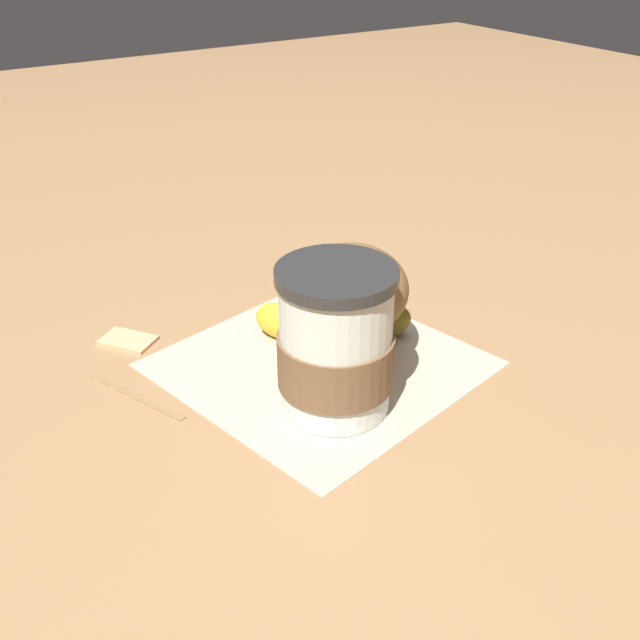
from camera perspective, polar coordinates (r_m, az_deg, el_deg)
ground_plane at (r=0.68m, az=0.00°, el=-3.40°), size 3.00×3.00×0.00m
paper_napkin at (r=0.68m, az=0.00°, el=-3.34°), size 0.29×0.29×0.00m
coffee_cup at (r=0.59m, az=1.21°, el=-1.91°), size 0.10×0.10×0.12m
muffin at (r=0.65m, az=2.35°, el=1.47°), size 0.10×0.10×0.11m
banana at (r=0.71m, az=0.96°, el=-0.21°), size 0.10×0.14×0.03m
sugar_packet at (r=0.73m, az=-14.45°, el=-1.40°), size 0.06×0.06×0.01m
wooden_stirrer at (r=0.66m, az=-13.81°, el=-5.63°), size 0.10×0.05×0.00m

